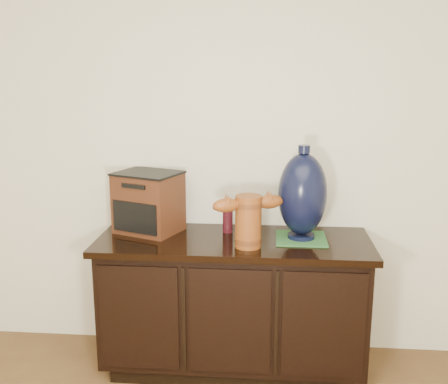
# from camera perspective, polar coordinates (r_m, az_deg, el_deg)

# --- Properties ---
(sideboard) EXTENTS (1.46, 0.56, 0.75)m
(sideboard) POSITION_cam_1_polar(r_m,az_deg,el_deg) (2.94, 1.01, -11.95)
(sideboard) COLOR black
(sideboard) RESTS_ON ground
(terracotta_vessel) EXTENTS (0.37, 0.21, 0.27)m
(terracotta_vessel) POSITION_cam_1_polar(r_m,az_deg,el_deg) (2.65, 2.66, -2.86)
(terracotta_vessel) COLOR brown
(terracotta_vessel) RESTS_ON sideboard
(tv_radio) EXTENTS (0.41, 0.38, 0.34)m
(tv_radio) POSITION_cam_1_polar(r_m,az_deg,el_deg) (2.93, -8.22, -1.10)
(tv_radio) COLOR #442011
(tv_radio) RESTS_ON sideboard
(green_mat) EXTENTS (0.27, 0.27, 0.01)m
(green_mat) POSITION_cam_1_polar(r_m,az_deg,el_deg) (2.83, 8.38, -5.02)
(green_mat) COLOR #2B602F
(green_mat) RESTS_ON sideboard
(lamp_base) EXTENTS (0.26, 0.26, 0.50)m
(lamp_base) POSITION_cam_1_polar(r_m,az_deg,el_deg) (2.77, 8.55, -0.29)
(lamp_base) COLOR black
(lamp_base) RESTS_ON green_mat
(spray_can) EXTENTS (0.06, 0.06, 0.16)m
(spray_can) POSITION_cam_1_polar(r_m,az_deg,el_deg) (2.90, 0.40, -2.86)
(spray_can) COLOR #5B0F1C
(spray_can) RESTS_ON sideboard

